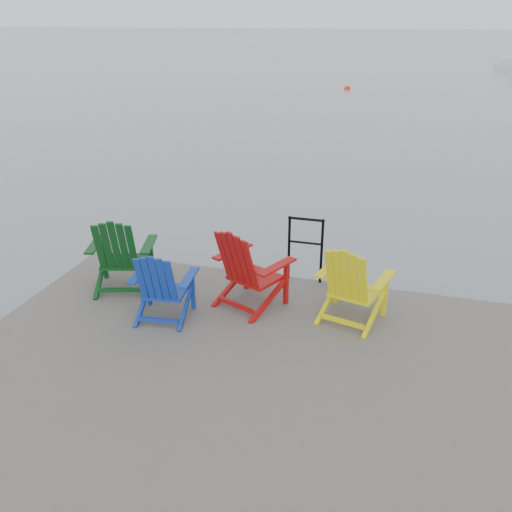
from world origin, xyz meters
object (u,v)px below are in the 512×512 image
(chair_yellow, at_px, (352,283))
(chair_red, at_px, (248,267))
(handrail, at_px, (305,243))
(chair_blue, at_px, (162,284))
(buoy_b, at_px, (347,89))
(chair_green, at_px, (120,253))

(chair_yellow, bearing_deg, chair_red, -166.53)
(handrail, relative_size, chair_blue, 1.01)
(handrail, relative_size, buoy_b, 2.40)
(handrail, bearing_deg, chair_yellow, -51.49)
(chair_red, height_order, buoy_b, chair_red)
(handrail, distance_m, chair_red, 1.03)
(chair_green, xyz_separation_m, buoy_b, (-0.38, 26.60, -1.02))
(chair_green, bearing_deg, chair_blue, -49.50)
(handrail, height_order, chair_green, chair_green)
(chair_red, bearing_deg, chair_yellow, 23.00)
(handrail, bearing_deg, chair_red, -121.02)
(handrail, xyz_separation_m, chair_yellow, (0.72, -0.90, -0.05))
(handrail, height_order, chair_red, chair_red)
(handrail, height_order, chair_yellow, chair_yellow)
(chair_green, xyz_separation_m, chair_blue, (0.83, -0.55, -0.07))
(chair_green, distance_m, buoy_b, 26.62)
(chair_red, distance_m, chair_yellow, 1.25)
(chair_blue, distance_m, chair_yellow, 2.19)
(handrail, bearing_deg, chair_blue, -133.88)
(chair_red, bearing_deg, chair_blue, -122.39)
(chair_blue, relative_size, chair_yellow, 0.91)
(chair_yellow, bearing_deg, handrail, 143.10)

